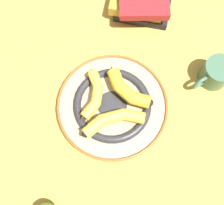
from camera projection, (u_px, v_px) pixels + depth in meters
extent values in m
plane|color=gold|center=(106.00, 110.00, 0.82)|extent=(2.80, 2.80, 0.00)
cylinder|color=tan|center=(112.00, 105.00, 0.82)|extent=(0.34, 0.34, 0.02)
torus|color=#2D2D33|center=(112.00, 104.00, 0.80)|extent=(0.24, 0.24, 0.02)
cylinder|color=#2D2D33|center=(112.00, 104.00, 0.81)|extent=(0.09, 0.09, 0.00)
torus|color=#995B28|center=(112.00, 104.00, 0.81)|extent=(0.34, 0.34, 0.01)
cylinder|color=yellow|center=(134.00, 116.00, 0.76)|extent=(0.07, 0.07, 0.04)
cylinder|color=yellow|center=(113.00, 117.00, 0.76)|extent=(0.07, 0.05, 0.04)
cylinder|color=yellow|center=(94.00, 127.00, 0.75)|extent=(0.07, 0.05, 0.04)
sphere|color=yellow|center=(123.00, 114.00, 0.76)|extent=(0.04, 0.04, 0.04)
sphere|color=yellow|center=(102.00, 120.00, 0.76)|extent=(0.04, 0.04, 0.04)
cone|color=#472D19|center=(145.00, 118.00, 0.76)|extent=(0.04, 0.04, 0.03)
sphere|color=black|center=(85.00, 134.00, 0.74)|extent=(0.02, 0.02, 0.02)
cylinder|color=yellow|center=(90.00, 110.00, 0.77)|extent=(0.06, 0.05, 0.03)
cylinder|color=yellow|center=(97.00, 95.00, 0.78)|extent=(0.06, 0.06, 0.03)
cylinder|color=yellow|center=(95.00, 79.00, 0.80)|extent=(0.04, 0.06, 0.03)
sphere|color=yellow|center=(96.00, 103.00, 0.77)|extent=(0.03, 0.03, 0.03)
sphere|color=yellow|center=(98.00, 87.00, 0.79)|extent=(0.03, 0.03, 0.03)
cone|color=#472D19|center=(84.00, 117.00, 0.76)|extent=(0.04, 0.03, 0.02)
sphere|color=black|center=(92.00, 72.00, 0.81)|extent=(0.02, 0.02, 0.02)
cylinder|color=yellow|center=(116.00, 79.00, 0.80)|extent=(0.05, 0.06, 0.04)
cylinder|color=yellow|center=(126.00, 92.00, 0.78)|extent=(0.05, 0.06, 0.04)
cylinder|color=yellow|center=(141.00, 100.00, 0.77)|extent=(0.07, 0.07, 0.04)
sphere|color=yellow|center=(119.00, 86.00, 0.79)|extent=(0.04, 0.04, 0.04)
sphere|color=yellow|center=(132.00, 98.00, 0.78)|extent=(0.04, 0.04, 0.04)
cone|color=#472D19|center=(113.00, 71.00, 0.80)|extent=(0.03, 0.04, 0.03)
sphere|color=black|center=(150.00, 103.00, 0.77)|extent=(0.02, 0.02, 0.02)
cube|color=black|center=(142.00, 9.00, 0.92)|extent=(0.22, 0.22, 0.03)
cube|color=white|center=(141.00, 9.00, 0.92)|extent=(0.21, 0.20, 0.02)
cube|color=#B28933|center=(138.00, 1.00, 0.89)|extent=(0.22, 0.21, 0.04)
cube|color=white|center=(136.00, 1.00, 0.89)|extent=(0.21, 0.20, 0.03)
cylinder|color=#477056|center=(216.00, 73.00, 0.82)|extent=(0.09, 0.09, 0.08)
cylinder|color=#331C0F|center=(220.00, 69.00, 0.79)|extent=(0.08, 0.08, 0.00)
torus|color=#477056|center=(200.00, 83.00, 0.81)|extent=(0.06, 0.02, 0.06)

